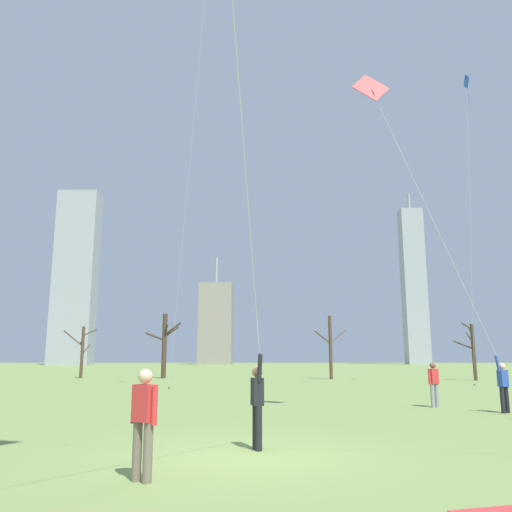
% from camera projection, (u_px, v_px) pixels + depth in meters
% --- Properties ---
extents(ground_plane, '(400.00, 400.00, 0.00)m').
position_uv_depth(ground_plane, '(250.00, 455.00, 9.85)').
color(ground_plane, '#7A934C').
extents(kite_flyer_midfield_left_purple, '(0.92, 12.74, 12.87)m').
position_uv_depth(kite_flyer_midfield_left_purple, '(251.00, 319.00, 9.24)').
color(kite_flyer_midfield_left_purple, black).
rests_on(kite_flyer_midfield_left_purple, ground).
extents(kite_flyer_foreground_right_red, '(5.24, 2.39, 11.19)m').
position_uv_depth(kite_flyer_foreground_right_red, '(480.00, 331.00, 17.45)').
color(kite_flyer_foreground_right_red, black).
rests_on(kite_flyer_foreground_right_red, ground).
extents(bystander_watching_nearby, '(0.44, 0.35, 1.62)m').
position_uv_depth(bystander_watching_nearby, '(144.00, 418.00, 7.83)').
color(bystander_watching_nearby, '#726656').
rests_on(bystander_watching_nearby, ground).
extents(bystander_strolling_midfield, '(0.45, 0.34, 1.62)m').
position_uv_depth(bystander_strolling_midfield, '(434.00, 382.00, 19.49)').
color(bystander_strolling_midfield, gray).
rests_on(bystander_strolling_midfield, ground).
extents(distant_kite_drifting_right_blue, '(0.43, 2.56, 21.33)m').
position_uv_depth(distant_kite_drifting_right_blue, '(467.00, 110.00, 36.55)').
color(distant_kite_drifting_right_blue, blue).
rests_on(distant_kite_drifting_right_blue, ground).
extents(bare_tree_right_of_center, '(3.45, 2.60, 5.79)m').
position_uv_depth(bare_tree_right_of_center, '(164.00, 343.00, 47.89)').
color(bare_tree_right_of_center, '#423326').
rests_on(bare_tree_right_of_center, ground).
extents(bare_tree_rightmost, '(2.95, 2.51, 4.65)m').
position_uv_depth(bare_tree_rightmost, '(82.00, 350.00, 48.09)').
color(bare_tree_rightmost, '#4C3828').
rests_on(bare_tree_rightmost, ground).
extents(bare_tree_leftmost, '(2.94, 1.54, 5.44)m').
position_uv_depth(bare_tree_leftmost, '(330.00, 346.00, 45.57)').
color(bare_tree_leftmost, '#4C3828').
rests_on(bare_tree_leftmost, ground).
extents(bare_tree_far_right_edge, '(1.38, 2.45, 4.64)m').
position_uv_depth(bare_tree_far_right_edge, '(473.00, 350.00, 42.78)').
color(bare_tree_far_right_edge, '#423326').
rests_on(bare_tree_far_right_edge, ground).
extents(skyline_tall_tower, '(11.17, 6.17, 48.33)m').
position_uv_depth(skyline_tall_tower, '(76.00, 276.00, 146.03)').
color(skyline_tall_tower, '#9EA3AD').
rests_on(skyline_tall_tower, ground).
extents(skyline_squat_block, '(9.84, 7.77, 32.11)m').
position_uv_depth(skyline_squat_block, '(216.00, 323.00, 157.64)').
color(skyline_squat_block, gray).
rests_on(skyline_squat_block, ground).
extents(skyline_mid_tower_left, '(6.59, 5.48, 52.26)m').
position_uv_depth(skyline_mid_tower_left, '(414.00, 285.00, 158.90)').
color(skyline_mid_tower_left, '#9EA3AD').
rests_on(skyline_mid_tower_left, ground).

